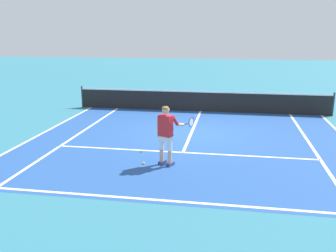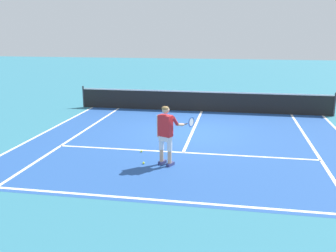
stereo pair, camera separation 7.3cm
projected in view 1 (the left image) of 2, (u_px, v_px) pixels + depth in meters
The scene contains 12 objects.
ground_plane at pixel (191, 133), 14.13m from camera, with size 80.00×80.00×0.00m, color teal.
court_inner_surface at pixel (188, 140), 13.19m from camera, with size 10.98×10.31×0.00m, color #234C93.
line_baseline at pixel (162, 200), 8.45m from camera, with size 10.98×0.10×0.01m, color white.
line_service at pixel (183, 152), 11.80m from camera, with size 8.23×0.10×0.01m, color white.
line_centre_service at pixel (194, 128), 14.86m from camera, with size 0.10×6.40×0.01m, color white.
line_singles_left at pixel (78, 134), 13.86m from camera, with size 0.10×9.91×0.01m, color white.
line_singles_right at pixel (311, 146), 12.51m from camera, with size 0.10×9.91×0.01m, color white.
line_doubles_left at pixel (43, 133), 14.09m from camera, with size 0.10×9.91×0.01m, color white.
tennis_net at pixel (201, 101), 17.80m from camera, with size 11.96×0.08×1.07m.
tennis_player at pixel (166, 131), 10.47m from camera, with size 0.99×0.96×1.71m.
tennis_ball_near_feet at pixel (144, 163), 10.76m from camera, with size 0.07×0.07×0.07m, color #CCE02D.
tennis_ball_by_baseline at pixel (141, 151), 11.83m from camera, with size 0.07×0.07×0.07m, color #CCE02D.
Camera 1 is at (1.45, -13.60, 3.69)m, focal length 40.16 mm.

